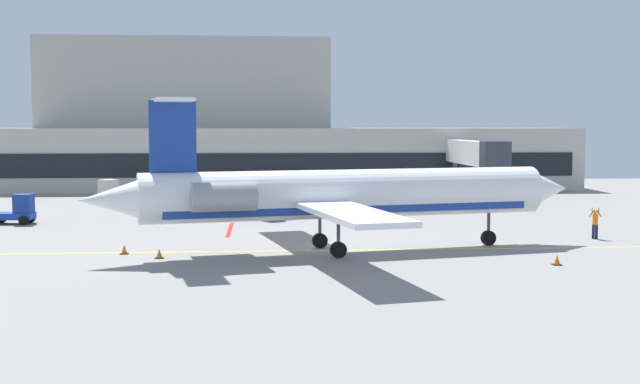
# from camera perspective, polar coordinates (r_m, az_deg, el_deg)

# --- Properties ---
(ground) EXTENTS (120.00, 120.00, 0.11)m
(ground) POSITION_cam_1_polar(r_m,az_deg,el_deg) (47.57, -0.24, -4.12)
(ground) COLOR gray
(terminal_building) EXTENTS (74.87, 17.12, 17.67)m
(terminal_building) POSITION_cam_1_polar(r_m,az_deg,el_deg) (95.94, -6.41, 4.19)
(terminal_building) COLOR #B7B2A8
(terminal_building) RESTS_ON ground
(jet_bridge_west) EXTENTS (2.40, 17.51, 5.93)m
(jet_bridge_west) POSITION_cam_1_polar(r_m,az_deg,el_deg) (80.25, 11.04, 2.72)
(jet_bridge_west) COLOR silver
(jet_bridge_west) RESTS_ON ground
(regional_jet) EXTENTS (29.30, 23.13, 8.77)m
(regional_jet) POSITION_cam_1_polar(r_m,az_deg,el_deg) (45.69, 1.39, -0.19)
(regional_jet) COLOR white
(regional_jet) RESTS_ON ground
(baggage_tug) EXTENTS (3.93, 3.49, 2.36)m
(baggage_tug) POSITION_cam_1_polar(r_m,az_deg,el_deg) (62.39, -3.37, -0.99)
(baggage_tug) COLOR #19389E
(baggage_tug) RESTS_ON ground
(pushback_tractor) EXTENTS (3.14, 1.91, 2.23)m
(pushback_tractor) POSITION_cam_1_polar(r_m,az_deg,el_deg) (63.36, -20.89, -1.26)
(pushback_tractor) COLOR #19389E
(pushback_tractor) RESTS_ON ground
(belt_loader) EXTENTS (3.68, 3.60, 2.24)m
(belt_loader) POSITION_cam_1_polar(r_m,az_deg,el_deg) (78.09, -14.61, -0.01)
(belt_loader) COLOR silver
(belt_loader) RESTS_ON ground
(fuel_tank) EXTENTS (8.97, 3.15, 2.92)m
(fuel_tank) POSITION_cam_1_polar(r_m,az_deg,el_deg) (81.14, 12.10, 0.65)
(fuel_tank) COLOR white
(fuel_tank) RESTS_ON ground
(marshaller) EXTENTS (0.83, 0.34, 2.03)m
(marshaller) POSITION_cam_1_polar(r_m,az_deg,el_deg) (54.35, 19.15, -2.11)
(marshaller) COLOR #191E33
(marshaller) RESTS_ON ground
(safety_cone_alpha) EXTENTS (0.47, 0.47, 0.55)m
(safety_cone_alpha) POSITION_cam_1_polar(r_m,az_deg,el_deg) (44.85, -11.47, -4.38)
(safety_cone_alpha) COLOR orange
(safety_cone_alpha) RESTS_ON ground
(safety_cone_bravo) EXTENTS (0.47, 0.47, 0.55)m
(safety_cone_bravo) POSITION_cam_1_polar(r_m,az_deg,el_deg) (46.77, -13.88, -4.05)
(safety_cone_bravo) COLOR orange
(safety_cone_bravo) RESTS_ON ground
(safety_cone_charlie) EXTENTS (0.47, 0.47, 0.55)m
(safety_cone_charlie) POSITION_cam_1_polar(r_m,az_deg,el_deg) (43.69, 16.66, -4.72)
(safety_cone_charlie) COLOR orange
(safety_cone_charlie) RESTS_ON ground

